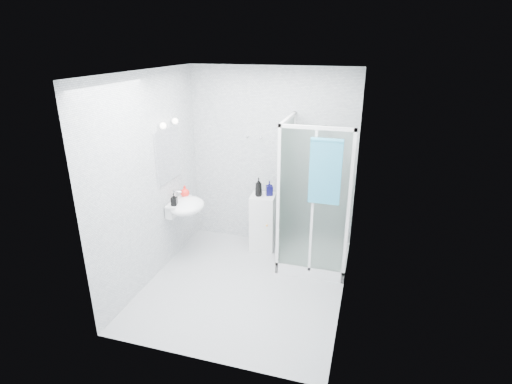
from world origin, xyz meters
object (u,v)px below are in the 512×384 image
(wall_basin, at_px, (185,206))
(shampoo_bottle_b, at_px, (269,188))
(shower_enclosure, at_px, (309,235))
(storage_cabinet, at_px, (263,222))
(soap_dispenser_black, at_px, (174,200))
(hand_towel, at_px, (325,170))
(shampoo_bottle_a, at_px, (259,187))
(soap_dispenser_orange, at_px, (185,191))

(wall_basin, distance_m, shampoo_bottle_b, 1.20)
(shower_enclosure, bearing_deg, storage_cabinet, 159.61)
(shampoo_bottle_b, bearing_deg, soap_dispenser_black, -143.95)
(wall_basin, height_order, hand_towel, hand_towel)
(wall_basin, bearing_deg, soap_dispenser_black, -112.81)
(wall_basin, height_order, shampoo_bottle_a, shampoo_bottle_a)
(shampoo_bottle_a, bearing_deg, wall_basin, -148.09)
(shampoo_bottle_a, distance_m, soap_dispenser_orange, 1.03)
(shampoo_bottle_a, distance_m, soap_dispenser_black, 1.19)
(storage_cabinet, bearing_deg, wall_basin, -153.40)
(shower_enclosure, distance_m, shampoo_bottle_a, 0.96)
(shower_enclosure, relative_size, soap_dispenser_orange, 12.34)
(soap_dispenser_orange, xyz_separation_m, soap_dispenser_black, (0.01, -0.33, 0.00))
(hand_towel, relative_size, soap_dispenser_black, 4.65)
(shampoo_bottle_a, bearing_deg, hand_towel, -32.74)
(shampoo_bottle_a, bearing_deg, shower_enclosure, -16.76)
(wall_basin, height_order, soap_dispenser_black, soap_dispenser_black)
(hand_towel, distance_m, soap_dispenser_black, 2.02)
(soap_dispenser_orange, height_order, soap_dispenser_black, soap_dispenser_black)
(wall_basin, bearing_deg, soap_dispenser_orange, 114.71)
(soap_dispenser_orange, bearing_deg, soap_dispenser_black, -88.68)
(shampoo_bottle_a, distance_m, shampoo_bottle_b, 0.16)
(shower_enclosure, xyz_separation_m, soap_dispenser_black, (-1.72, -0.48, 0.50))
(shower_enclosure, relative_size, soap_dispenser_black, 11.79)
(shower_enclosure, bearing_deg, wall_basin, -169.19)
(shampoo_bottle_b, distance_m, soap_dispenser_orange, 1.19)
(shampoo_bottle_a, height_order, shampoo_bottle_b, shampoo_bottle_a)
(wall_basin, bearing_deg, shampoo_bottle_a, 31.91)
(shampoo_bottle_b, bearing_deg, shower_enclosure, -25.97)
(wall_basin, xyz_separation_m, soap_dispenser_black, (-0.07, -0.16, 0.15))
(hand_towel, height_order, soap_dispenser_black, hand_towel)
(hand_towel, xyz_separation_m, soap_dispenser_orange, (-1.94, 0.25, -0.56))
(wall_basin, bearing_deg, storage_cabinet, 31.96)
(wall_basin, height_order, storage_cabinet, wall_basin)
(wall_basin, distance_m, shampoo_bottle_a, 1.05)
(hand_towel, xyz_separation_m, shampoo_bottle_a, (-0.99, 0.63, -0.53))
(shampoo_bottle_a, xyz_separation_m, shampoo_bottle_b, (0.14, 0.08, -0.03))
(wall_basin, distance_m, soap_dispenser_orange, 0.24)
(shampoo_bottle_a, relative_size, shampoo_bottle_b, 1.28)
(shower_enclosure, height_order, storage_cabinet, shower_enclosure)
(shower_enclosure, relative_size, wall_basin, 3.57)
(wall_basin, bearing_deg, shower_enclosure, 10.81)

